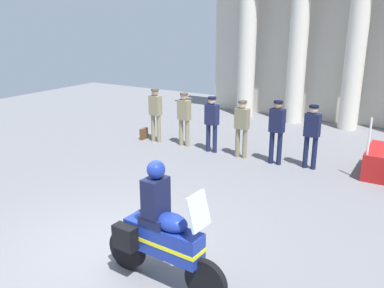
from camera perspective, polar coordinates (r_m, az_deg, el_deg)
ground_plane at (r=7.22m, az=-11.40°, el=-14.52°), size 28.00×28.00×0.00m
colonnade_backdrop at (r=15.85m, az=18.88°, el=14.44°), size 9.55×1.52×6.04m
officer_in_row_0 at (r=12.81m, az=-5.14°, el=4.65°), size 0.40×0.25×1.70m
officer_in_row_1 at (r=12.35m, az=-1.12°, el=4.08°), size 0.40×0.25×1.64m
officer_in_row_2 at (r=11.76m, az=2.79°, el=3.39°), size 0.40×0.25×1.64m
officer_in_row_3 at (r=11.34m, az=7.00°, el=2.74°), size 0.40×0.25×1.63m
officer_in_row_4 at (r=10.95m, az=11.80°, el=2.32°), size 0.40×0.25×1.73m
officer_in_row_5 at (r=10.83m, az=16.46°, el=1.66°), size 0.40×0.25×1.68m
motorcycle_with_rider at (r=5.99m, az=-4.60°, el=-12.42°), size 2.09×0.72×1.90m
briefcase_on_ground at (r=13.32m, az=-6.76°, el=1.44°), size 0.10×0.32×0.36m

